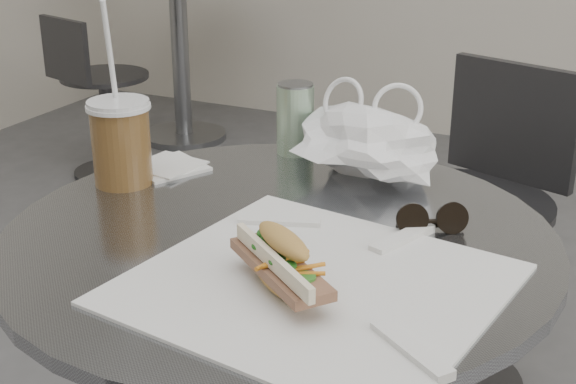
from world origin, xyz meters
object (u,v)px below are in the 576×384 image
at_px(bg_table, 180,42).
at_px(sunglasses, 432,221).
at_px(iced_coffee, 121,141).
at_px(bg_chair, 99,106).
at_px(banh_mi, 282,263).
at_px(chair_far, 468,252).
at_px(drink_can, 295,119).

relative_size(bg_table, sunglasses, 7.86).
bearing_deg(sunglasses, iced_coffee, 153.25).
xyz_separation_m(bg_chair, sunglasses, (1.81, -1.53, 0.45)).
distance_m(bg_table, bg_chair, 0.60).
relative_size(iced_coffee, sunglasses, 3.05).
bearing_deg(bg_table, bg_chair, -92.28).
distance_m(bg_chair, banh_mi, 2.50).
relative_size(banh_mi, iced_coffee, 0.76).
height_order(chair_far, iced_coffee, iced_coffee).
bearing_deg(drink_can, sunglasses, -35.58).
height_order(iced_coffee, sunglasses, iced_coffee).
xyz_separation_m(chair_far, sunglasses, (0.10, -0.76, 0.40)).
bearing_deg(bg_chair, sunglasses, -24.14).
xyz_separation_m(chair_far, iced_coffee, (-0.39, -0.79, 0.46)).
height_order(bg_table, chair_far, chair_far).
distance_m(banh_mi, sunglasses, 0.26).
height_order(chair_far, drink_can, drink_can).
bearing_deg(banh_mi, chair_far, 127.16).
bearing_deg(sunglasses, chair_far, 67.75).
height_order(chair_far, banh_mi, banh_mi).
height_order(bg_table, iced_coffee, iced_coffee).
bearing_deg(iced_coffee, bg_table, 121.23).
relative_size(chair_far, iced_coffee, 2.73).
distance_m(iced_coffee, drink_can, 0.31).
distance_m(chair_far, drink_can, 0.73).
height_order(bg_table, sunglasses, sunglasses).
distance_m(bg_chair, iced_coffee, 2.11).
xyz_separation_m(banh_mi, iced_coffee, (-0.38, 0.21, 0.03)).
bearing_deg(sunglasses, banh_mi, -144.87).
distance_m(chair_far, bg_chair, 1.88).
height_order(iced_coffee, drink_can, iced_coffee).
height_order(bg_table, bg_chair, bg_table).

